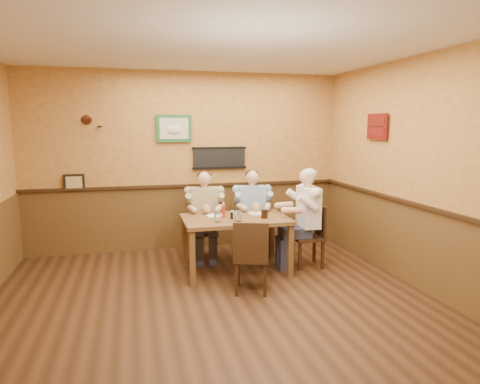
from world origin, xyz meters
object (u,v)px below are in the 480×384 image
at_px(dining_table, 235,224).
at_px(diner_white_elder, 308,223).
at_px(water_glass_mid, 238,216).
at_px(chair_back_left, 205,231).
at_px(chair_right_end, 308,236).
at_px(water_glass_left, 217,217).
at_px(diner_blue_polo, 252,217).
at_px(cola_tumbler, 264,214).
at_px(chair_back_right, 252,229).
at_px(hot_sauce_bottle, 224,211).
at_px(salt_shaker, 232,214).
at_px(chair_near_side, 251,256).
at_px(diner_tan_shirt, 205,219).
at_px(pepper_shaker, 232,216).

relative_size(dining_table, diner_white_elder, 1.13).
bearing_deg(water_glass_mid, chair_back_left, 106.94).
bearing_deg(chair_right_end, water_glass_left, -79.01).
xyz_separation_m(diner_blue_polo, diner_white_elder, (0.62, -0.68, 0.03)).
xyz_separation_m(diner_white_elder, cola_tumbler, (-0.67, -0.11, 0.19)).
bearing_deg(water_glass_mid, chair_right_end, 10.82).
distance_m(chair_back_right, hot_sauce_bottle, 0.95).
distance_m(dining_table, salt_shaker, 0.15).
relative_size(dining_table, chair_near_side, 1.59).
xyz_separation_m(dining_table, diner_tan_shirt, (-0.30, 0.70, -0.07)).
bearing_deg(diner_tan_shirt, cola_tumbler, -45.57).
height_order(chair_back_left, chair_right_end, chair_right_end).
height_order(chair_back_left, chair_near_side, chair_near_side).
distance_m(chair_back_left, water_glass_mid, 1.06).
bearing_deg(salt_shaker, diner_white_elder, -4.11).
xyz_separation_m(diner_tan_shirt, water_glass_left, (0.02, -0.91, 0.22)).
relative_size(chair_near_side, salt_shaker, 10.23).
distance_m(chair_near_side, pepper_shaker, 0.75).
height_order(chair_right_end, salt_shaker, chair_right_end).
distance_m(chair_right_end, cola_tumbler, 0.78).
relative_size(hot_sauce_bottle, pepper_shaker, 2.14).
relative_size(diner_tan_shirt, water_glass_mid, 8.84).
xyz_separation_m(chair_right_end, cola_tumbler, (-0.67, -0.11, 0.37)).
bearing_deg(chair_back_right, water_glass_mid, -108.77).
xyz_separation_m(diner_blue_polo, water_glass_mid, (-0.43, -0.88, 0.23)).
relative_size(water_glass_left, water_glass_mid, 0.95).
xyz_separation_m(chair_near_side, pepper_shaker, (-0.09, 0.65, 0.35)).
height_order(chair_right_end, diner_blue_polo, diner_blue_polo).
relative_size(chair_back_right, water_glass_mid, 6.21).
height_order(dining_table, chair_back_left, chair_back_left).
distance_m(cola_tumbler, hot_sauce_bottle, 0.54).
distance_m(chair_near_side, salt_shaker, 0.85).
bearing_deg(chair_back_left, pepper_shaker, -67.36).
bearing_deg(water_glass_left, chair_near_side, -60.07).
bearing_deg(dining_table, diner_tan_shirt, 113.19).
distance_m(chair_back_left, chair_right_end, 1.52).
bearing_deg(diner_tan_shirt, chair_back_right, 1.92).
relative_size(dining_table, hot_sauce_bottle, 7.44).
distance_m(chair_back_right, diner_blue_polo, 0.18).
relative_size(dining_table, water_glass_left, 11.12).
height_order(water_glass_left, hot_sauce_bottle, hot_sauce_bottle).
height_order(diner_blue_polo, cola_tumbler, diner_blue_polo).
distance_m(diner_blue_polo, salt_shaker, 0.78).
bearing_deg(chair_back_left, hot_sauce_bottle, -71.98).
bearing_deg(diner_white_elder, chair_back_left, -115.22).
height_order(diner_white_elder, water_glass_mid, diner_white_elder).
xyz_separation_m(water_glass_left, salt_shaker, (0.25, 0.25, -0.02)).
bearing_deg(chair_back_left, diner_blue_polo, 1.92).
bearing_deg(chair_back_left, cola_tumbler, -45.57).
height_order(chair_back_right, salt_shaker, salt_shaker).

